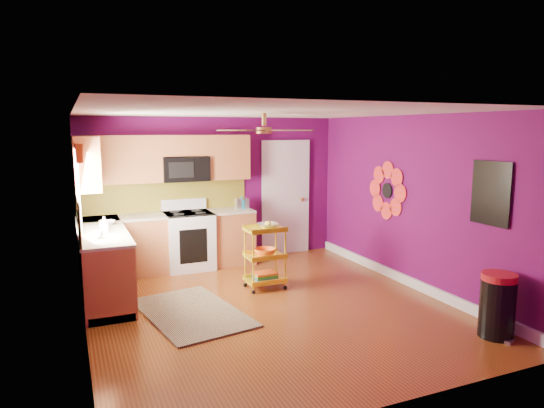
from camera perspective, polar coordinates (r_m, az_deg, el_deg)
name	(u,v)px	position (r m, az deg, el deg)	size (l,w,h in m)	color
ground	(270,307)	(6.47, -0.20, -11.98)	(5.00, 5.00, 0.00)	#66300F
room_envelope	(272,182)	(6.09, 0.02, 2.56)	(4.54, 5.04, 2.52)	#590A4E
lower_cabinets	(143,252)	(7.68, -14.96, -5.52)	(2.81, 2.31, 0.94)	#9B532A
electric_range	(189,240)	(8.15, -9.78, -4.18)	(0.76, 0.66, 1.13)	white
upper_cabinetry	(143,161)	(7.84, -14.98, 4.87)	(2.80, 2.30, 1.26)	#9B532A
left_window	(78,174)	(6.64, -21.91, 3.35)	(0.08, 1.35, 1.08)	white
panel_door	(286,199)	(8.94, 1.60, 0.62)	(0.95, 0.11, 2.15)	white
right_wall_art	(429,192)	(7.01, 17.96, 1.39)	(0.04, 2.74, 1.04)	black
ceiling_fan	(264,130)	(6.23, -0.94, 8.76)	(1.01, 1.01, 0.26)	#BF8C3F
shag_rug	(191,312)	(6.33, -9.46, -12.46)	(1.06, 1.73, 0.02)	black
rolling_cart	(265,254)	(7.03, -0.77, -5.90)	(0.55, 0.40, 1.00)	yellow
trash_can	(497,305)	(6.03, 24.99, -10.76)	(0.49, 0.49, 0.73)	black
teal_kettle	(242,204)	(8.35, -3.59, 0.02)	(0.18, 0.18, 0.21)	#137992
toaster	(242,204)	(8.34, -3.57, 0.05)	(0.22, 0.15, 0.18)	beige
soap_bottle_a	(105,226)	(6.78, -19.08, -2.45)	(0.08, 0.08, 0.18)	#EA3F72
soap_bottle_b	(104,223)	(6.98, -19.15, -2.15)	(0.14, 0.14, 0.18)	white
counter_dish	(107,223)	(7.33, -18.86, -2.10)	(0.23, 0.23, 0.06)	white
counter_cup	(97,235)	(6.44, -19.85, -3.41)	(0.13, 0.13, 0.10)	white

